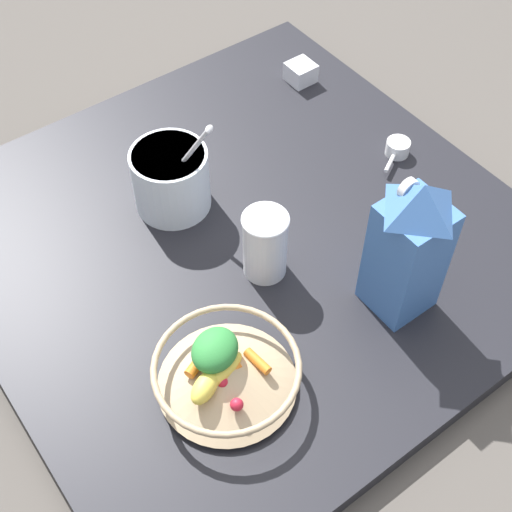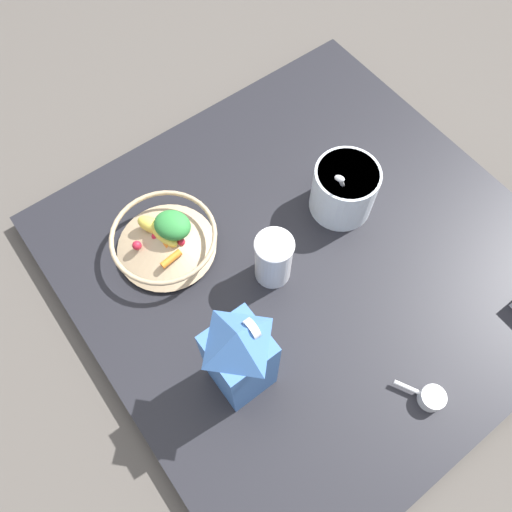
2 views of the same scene
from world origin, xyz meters
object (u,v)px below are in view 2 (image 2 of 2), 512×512
Objects in this scene: yogurt_tub at (344,188)px; drinking_cup at (273,258)px; fruit_bowl at (165,239)px; milk_carton at (240,357)px.

drinking_cup is (-0.04, 0.22, 0.00)m from yogurt_tub.
fruit_bowl is 1.71× the size of drinking_cup.
milk_carton is at bearing 127.31° from drinking_cup.
milk_carton is 1.23× the size of yogurt_tub.
fruit_bowl is at bearing 38.48° from drinking_cup.
milk_carton is 2.06× the size of drinking_cup.
fruit_bowl is 0.23m from drinking_cup.
fruit_bowl is at bearing -6.29° from milk_carton.
milk_carton is (-0.31, 0.03, 0.09)m from fruit_bowl.
fruit_bowl is 0.83× the size of milk_carton.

